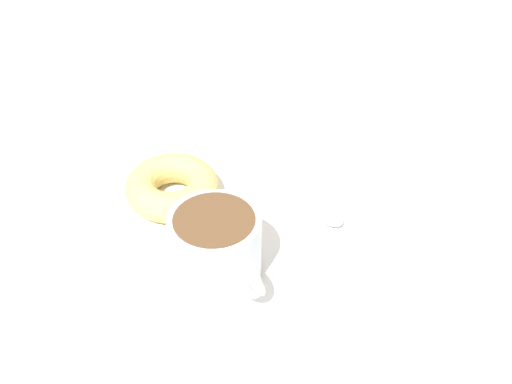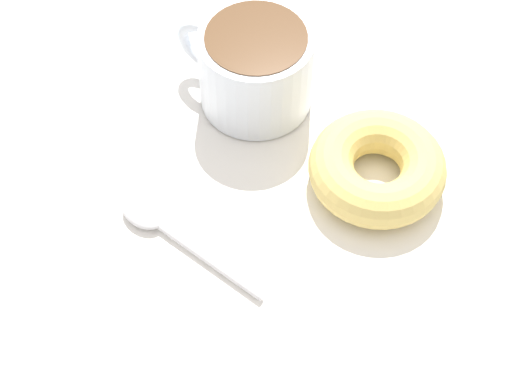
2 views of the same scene
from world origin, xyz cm
name	(u,v)px [view 1 (image 1 of 2)]	position (x,y,z in cm)	size (l,w,h in cm)	color
ground_plane	(283,202)	(0.00, 0.00, -1.00)	(120.00, 120.00, 2.00)	#99A8B7
napkin	(256,207)	(2.85, 2.52, 0.15)	(34.44, 34.44, 0.30)	white
coffee_cup	(216,246)	(5.49, 13.18, 4.00)	(10.09, 10.21, 7.11)	silver
donut	(172,187)	(12.36, 2.52, 2.04)	(10.53, 10.53, 3.48)	#E5C66B
spoon	(321,207)	(-4.49, 2.39, 0.70)	(9.09, 11.35, 0.90)	silver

